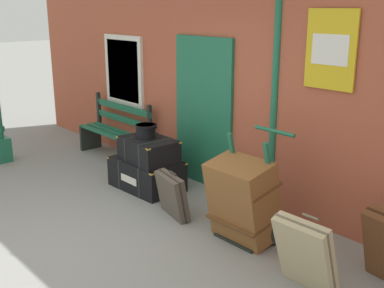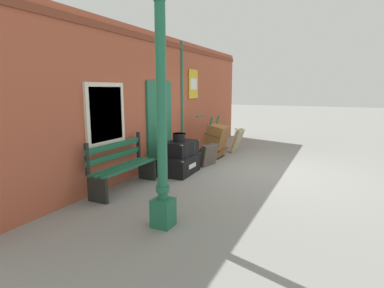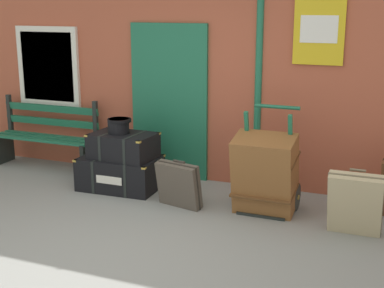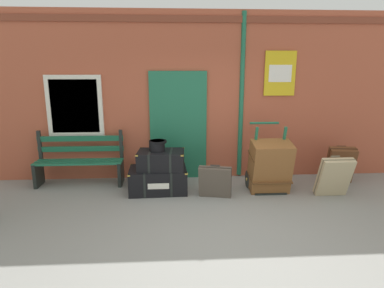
# 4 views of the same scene
# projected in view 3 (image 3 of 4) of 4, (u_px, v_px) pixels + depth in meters

# --- Properties ---
(ground_plane) EXTENTS (60.00, 60.00, 0.00)m
(ground_plane) POSITION_uv_depth(u_px,v_px,m) (116.00, 252.00, 5.28)
(ground_plane) COLOR gray
(brick_facade) EXTENTS (10.40, 0.35, 3.20)m
(brick_facade) POSITION_uv_depth(u_px,v_px,m) (208.00, 62.00, 7.22)
(brick_facade) COLOR #AD5138
(brick_facade) RESTS_ON ground
(platform_bench) EXTENTS (1.60, 0.43, 1.01)m
(platform_bench) POSITION_uv_depth(u_px,v_px,m) (47.00, 137.00, 7.97)
(platform_bench) COLOR #1E6647
(platform_bench) RESTS_ON ground
(steamer_trunk_base) EXTENTS (1.03, 0.69, 0.43)m
(steamer_trunk_base) POSITION_uv_depth(u_px,v_px,m) (120.00, 173.00, 7.08)
(steamer_trunk_base) COLOR black
(steamer_trunk_base) RESTS_ON ground
(steamer_trunk_middle) EXTENTS (0.84, 0.60, 0.33)m
(steamer_trunk_middle) POSITION_uv_depth(u_px,v_px,m) (123.00, 146.00, 6.96)
(steamer_trunk_middle) COLOR black
(steamer_trunk_middle) RESTS_ON steamer_trunk_base
(round_hatbox) EXTENTS (0.31, 0.29, 0.19)m
(round_hatbox) POSITION_uv_depth(u_px,v_px,m) (119.00, 125.00, 6.92)
(round_hatbox) COLOR black
(round_hatbox) RESTS_ON steamer_trunk_middle
(porters_trolley) EXTENTS (0.71, 0.67, 1.18)m
(porters_trolley) POSITION_uv_depth(u_px,v_px,m) (268.00, 186.00, 6.37)
(porters_trolley) COLOR black
(porters_trolley) RESTS_ON ground
(large_brown_trunk) EXTENTS (0.70, 0.61, 0.95)m
(large_brown_trunk) POSITION_uv_depth(u_px,v_px,m) (265.00, 174.00, 6.16)
(large_brown_trunk) COLOR brown
(large_brown_trunk) RESTS_ON ground
(suitcase_beige) EXTENTS (0.58, 0.34, 0.57)m
(suitcase_beige) POSITION_uv_depth(u_px,v_px,m) (179.00, 185.00, 6.41)
(suitcase_beige) COLOR #51473D
(suitcase_beige) RESTS_ON ground
(suitcase_oxblood) EXTENTS (0.55, 0.37, 0.72)m
(suitcase_oxblood) POSITION_uv_depth(u_px,v_px,m) (355.00, 204.00, 5.56)
(suitcase_oxblood) COLOR tan
(suitcase_oxblood) RESTS_ON ground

